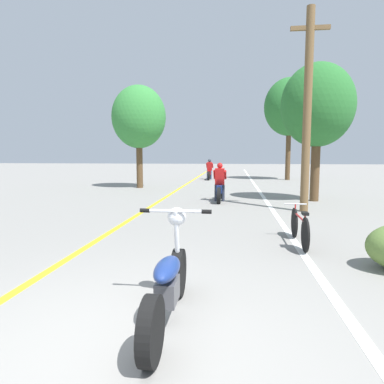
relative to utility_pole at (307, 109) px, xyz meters
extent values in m
plane|color=gray|center=(-3.10, -7.77, -3.03)|extent=(120.00, 120.00, 0.00)
cube|color=yellow|center=(-4.80, 4.78, -3.02)|extent=(0.14, 48.00, 0.01)
cube|color=white|center=(-0.90, 4.78, -3.02)|extent=(0.14, 48.00, 0.01)
cylinder|color=brown|center=(0.00, 0.00, -0.09)|extent=(0.24, 0.24, 5.88)
cube|color=brown|center=(0.00, 0.00, 2.25)|extent=(1.10, 0.10, 0.12)
cylinder|color=#513A23|center=(0.85, 2.46, -1.70)|extent=(0.32, 0.32, 2.64)
ellipsoid|color=#286B2D|center=(0.85, 2.46, 0.44)|extent=(2.59, 2.33, 2.98)
cylinder|color=#513A23|center=(1.50, 13.13, -1.13)|extent=(0.32, 0.32, 3.79)
ellipsoid|color=#286B2D|center=(1.50, 13.13, 1.81)|extent=(3.30, 2.97, 3.80)
cylinder|color=#513A23|center=(-6.88, 6.58, -1.67)|extent=(0.32, 0.32, 2.72)
ellipsoid|color=#337F38|center=(-6.88, 6.58, 0.56)|extent=(2.73, 2.46, 3.14)
cylinder|color=black|center=(-2.76, -6.54, -2.74)|extent=(0.12, 0.57, 0.57)
cylinder|color=black|center=(-2.76, -7.91, -2.74)|extent=(0.12, 0.57, 0.57)
ellipsoid|color=navy|center=(-2.76, -7.22, -2.46)|extent=(0.24, 0.68, 0.18)
cube|color=#4C4C51|center=(-2.76, -7.22, -2.69)|extent=(0.20, 0.36, 0.24)
cylinder|color=silver|center=(-2.76, -6.63, -2.35)|extent=(0.06, 0.23, 0.79)
cylinder|color=silver|center=(-2.76, -6.72, -1.96)|extent=(0.71, 0.04, 0.04)
cylinder|color=black|center=(-3.11, -6.72, -1.96)|extent=(0.11, 0.05, 0.05)
cylinder|color=black|center=(-2.41, -6.72, -1.96)|extent=(0.11, 0.05, 0.05)
sphere|color=silver|center=(-2.76, -6.63, -2.04)|extent=(0.22, 0.22, 0.22)
cylinder|color=black|center=(-2.61, 2.67, -2.74)|extent=(0.12, 0.57, 0.57)
cylinder|color=black|center=(-2.61, 1.32, -2.74)|extent=(0.12, 0.57, 0.57)
cube|color=navy|center=(-2.61, 2.00, -2.56)|extent=(0.20, 0.87, 0.28)
cylinder|color=silver|center=(-2.61, 2.57, -2.10)|extent=(0.50, 0.03, 0.03)
cylinder|color=#282D3D|center=(-2.74, 1.95, -2.72)|extent=(0.11, 0.11, 0.61)
cylinder|color=#282D3D|center=(-2.48, 1.95, -2.72)|extent=(0.11, 0.11, 0.61)
cube|color=red|center=(-2.61, 1.98, -2.12)|extent=(0.34, 0.28, 0.61)
cylinder|color=red|center=(-2.81, 2.14, -2.07)|extent=(0.08, 0.48, 0.37)
cylinder|color=red|center=(-2.41, 2.14, -2.07)|extent=(0.08, 0.48, 0.37)
sphere|color=#B21919|center=(-2.61, 2.02, -1.72)|extent=(0.21, 0.21, 0.21)
cylinder|color=black|center=(-3.74, 13.62, -2.74)|extent=(0.12, 0.58, 0.58)
cylinder|color=black|center=(-3.74, 12.09, -2.74)|extent=(0.12, 0.58, 0.58)
cube|color=maroon|center=(-3.74, 12.85, -2.56)|extent=(0.20, 0.98, 0.28)
cylinder|color=silver|center=(-3.74, 13.52, -2.10)|extent=(0.50, 0.03, 0.03)
cylinder|color=slate|center=(-3.87, 12.80, -2.72)|extent=(0.11, 0.11, 0.61)
cylinder|color=slate|center=(-3.61, 12.80, -2.72)|extent=(0.11, 0.11, 0.61)
cube|color=red|center=(-3.74, 12.83, -2.13)|extent=(0.34, 0.28, 0.59)
cylinder|color=red|center=(-3.94, 12.99, -2.08)|extent=(0.08, 0.46, 0.36)
cylinder|color=red|center=(-3.54, 12.99, -2.08)|extent=(0.08, 0.46, 0.36)
sphere|color=#2D333D|center=(-3.74, 12.87, -1.74)|extent=(0.22, 0.22, 0.22)
cylinder|color=black|center=(-0.85, -3.34, -2.72)|extent=(0.04, 0.61, 0.61)
cylinder|color=black|center=(-0.85, -4.43, -2.72)|extent=(0.04, 0.61, 0.61)
cylinder|color=#B21E1E|center=(-0.85, -3.88, -2.51)|extent=(0.04, 0.87, 0.04)
cylinder|color=#B21E1E|center=(-0.85, -4.35, -2.54)|extent=(0.03, 0.03, 0.37)
cube|color=black|center=(-0.85, -4.35, -2.36)|extent=(0.10, 0.20, 0.05)
cylinder|color=#B21E1E|center=(-0.85, -3.39, -2.52)|extent=(0.03, 0.03, 0.40)
cylinder|color=silver|center=(-0.85, -3.39, -2.33)|extent=(0.44, 0.03, 0.03)
camera|label=1|loc=(-2.12, -10.48, -1.32)|focal=32.00mm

